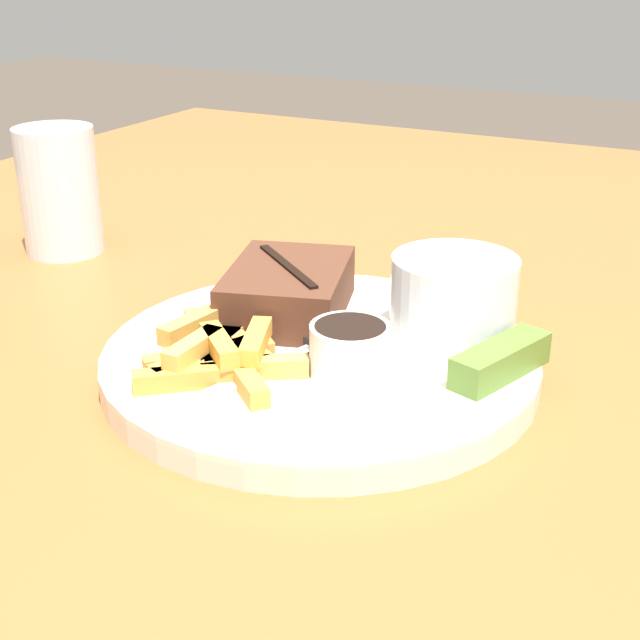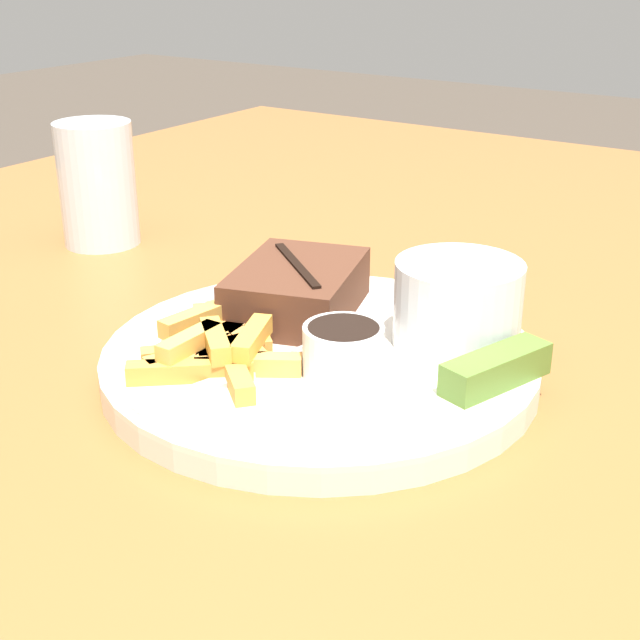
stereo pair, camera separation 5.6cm
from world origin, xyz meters
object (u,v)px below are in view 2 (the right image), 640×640
dipping_sauce_cup (343,349)px  steak_portion (297,290)px  knife_utensil (292,328)px  drinking_glass (97,184)px  pickle_spear (496,369)px  dinner_plate (320,361)px  fork_utensil (227,380)px  coleslaw_cup (458,299)px

dipping_sauce_cup → steak_portion: bearing=50.7°
steak_portion → knife_utensil: 0.04m
drinking_glass → steak_portion: bearing=-105.1°
steak_portion → pickle_spear: bearing=-98.8°
pickle_spear → knife_utensil: size_ratio=0.47×
pickle_spear → dipping_sauce_cup: bearing=116.0°
drinking_glass → pickle_spear: bearing=-102.8°
drinking_glass → dinner_plate: bearing=-109.7°
steak_portion → knife_utensil: (-0.03, -0.02, -0.01)m
steak_portion → knife_utensil: bearing=-151.1°
dinner_plate → fork_utensil: 0.07m
coleslaw_cup → knife_utensil: size_ratio=0.50×
knife_utensil → fork_utensil: bearing=109.2°
coleslaw_cup → pickle_spear: size_ratio=1.06×
pickle_spear → drinking_glass: size_ratio=0.70×
fork_utensil → drinking_glass: size_ratio=1.19×
steak_portion → drinking_glass: 0.28m
pickle_spear → knife_utensil: 0.14m
coleslaw_cup → fork_utensil: bearing=145.2°
dinner_plate → drinking_glass: size_ratio=2.50×
dinner_plate → knife_utensil: size_ratio=1.69×
steak_portion → dipping_sauce_cup: 0.10m
knife_utensil → dipping_sauce_cup: bearing=162.6°
fork_utensil → steak_portion: bearing=29.2°
coleslaw_cup → drinking_glass: bearing=81.5°
dinner_plate → fork_utensil: size_ratio=2.11×
dipping_sauce_cup → pickle_spear: 0.09m
fork_utensil → knife_utensil: knife_utensil is taller
steak_portion → fork_utensil: size_ratio=0.95×
dinner_plate → knife_utensil: knife_utensil is taller
fork_utensil → dinner_plate: bearing=0.0°
dinner_plate → dipping_sauce_cup: (-0.02, -0.03, 0.03)m
dipping_sauce_cup → pickle_spear: (0.04, -0.08, -0.01)m
pickle_spear → fork_utensil: pickle_spear is taller
coleslaw_cup → pickle_spear: (-0.04, -0.05, -0.02)m
fork_utensil → knife_utensil: (0.08, 0.01, 0.00)m
dipping_sauce_cup → dinner_plate: bearing=54.0°
fork_utensil → pickle_spear: bearing=-41.4°
dinner_plate → fork_utensil: (-0.07, 0.02, 0.01)m
dipping_sauce_cup → drinking_glass: size_ratio=0.44×
dipping_sauce_cup → coleslaw_cup: bearing=-24.2°
coleslaw_cup → dinner_plate: bearing=129.6°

